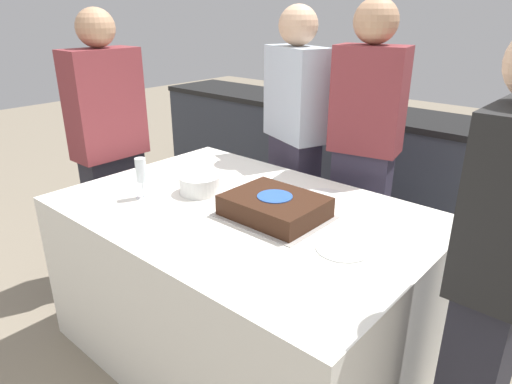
# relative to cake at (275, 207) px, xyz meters

# --- Properties ---
(ground_plane) EXTENTS (14.00, 14.00, 0.00)m
(ground_plane) POSITION_rel_cake_xyz_m (-0.16, -0.03, -0.82)
(ground_plane) COLOR gray
(back_counter) EXTENTS (4.40, 0.58, 0.92)m
(back_counter) POSITION_rel_cake_xyz_m (-0.16, 1.61, -0.36)
(back_counter) COLOR #333842
(back_counter) RESTS_ON ground_plane
(dining_table) EXTENTS (1.65, 1.12, 0.77)m
(dining_table) POSITION_rel_cake_xyz_m (-0.16, -0.03, -0.43)
(dining_table) COLOR white
(dining_table) RESTS_ON ground_plane
(cake) EXTENTS (0.44, 0.35, 0.10)m
(cake) POSITION_rel_cake_xyz_m (0.00, 0.00, 0.00)
(cake) COLOR #B7B2AD
(cake) RESTS_ON dining_table
(plate_stack) EXTENTS (0.19, 0.19, 0.09)m
(plate_stack) POSITION_rel_cake_xyz_m (-0.44, -0.03, -0.00)
(plate_stack) COLOR white
(plate_stack) RESTS_ON dining_table
(wine_glass) EXTENTS (0.07, 0.07, 0.19)m
(wine_glass) POSITION_rel_cake_xyz_m (-0.59, -0.25, 0.08)
(wine_glass) COLOR white
(wine_glass) RESTS_ON dining_table
(side_plate_near_cake) EXTENTS (0.20, 0.20, 0.00)m
(side_plate_near_cake) POSITION_rel_cake_xyz_m (0.04, 0.32, -0.04)
(side_plate_near_cake) COLOR white
(side_plate_near_cake) RESTS_ON dining_table
(side_plate_right_edge) EXTENTS (0.20, 0.20, 0.00)m
(side_plate_right_edge) POSITION_rel_cake_xyz_m (0.37, -0.05, -0.04)
(side_plate_right_edge) COLOR white
(side_plate_right_edge) RESTS_ON dining_table
(person_cutting_cake) EXTENTS (0.39, 0.27, 1.65)m
(person_cutting_cake) POSITION_rel_cake_xyz_m (-0.00, 0.75, 0.05)
(person_cutting_cake) COLOR #383347
(person_cutting_cake) RESTS_ON ground_plane
(person_seated_left) EXTENTS (0.21, 0.41, 1.61)m
(person_seated_left) POSITION_rel_cake_xyz_m (-1.20, -0.03, 0.01)
(person_seated_left) COLOR #282833
(person_seated_left) RESTS_ON ground_plane
(person_seated_right) EXTENTS (0.21, 0.41, 1.58)m
(person_seated_right) POSITION_rel_cake_xyz_m (0.88, -0.03, -0.00)
(person_seated_right) COLOR #282833
(person_seated_right) RESTS_ON ground_plane
(person_standing_back) EXTENTS (0.45, 0.33, 1.62)m
(person_standing_back) POSITION_rel_cake_xyz_m (-0.46, 0.75, 0.02)
(person_standing_back) COLOR #383347
(person_standing_back) RESTS_ON ground_plane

